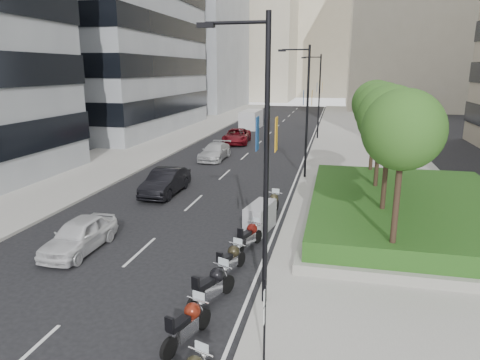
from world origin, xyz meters
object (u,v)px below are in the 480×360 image
(motorcycle_2, at_px, (212,286))
(motorcycle_4, at_px, (249,236))
(lamp_post_2, at_px, (318,92))
(parking_sign, at_px, (265,318))
(motorcycle_5, at_px, (260,218))
(car_d, at_px, (237,136))
(delivery_van, at_px, (251,120))
(motorcycle_1, at_px, (188,324))
(lamp_post_1, at_px, (305,106))
(car_b, at_px, (165,182))
(car_c, at_px, (215,152))
(car_a, at_px, (79,235))
(motorcycle_6, at_px, (273,204))
(lamp_post_0, at_px, (261,152))
(motorcycle_3, at_px, (230,260))

(motorcycle_2, bearing_deg, motorcycle_4, 20.30)
(lamp_post_2, relative_size, motorcycle_4, 4.39)
(parking_sign, height_order, motorcycle_5, parking_sign)
(car_d, bearing_deg, delivery_van, 89.10)
(motorcycle_1, xyz_separation_m, motorcycle_2, (0.08, 2.18, 0.03))
(motorcycle_2, relative_size, motorcycle_5, 0.92)
(motorcycle_2, bearing_deg, lamp_post_1, 19.00)
(lamp_post_1, height_order, car_b, lamp_post_1)
(motorcycle_2, xyz_separation_m, car_c, (-6.30, 22.25, 0.07))
(motorcycle_5, bearing_deg, car_b, 64.42)
(lamp_post_1, distance_m, car_a, 17.15)
(lamp_post_2, distance_m, motorcycle_6, 26.49)
(car_a, xyz_separation_m, delivery_van, (-0.57, 39.54, 0.37))
(motorcycle_1, bearing_deg, lamp_post_0, -16.41)
(motorcycle_2, bearing_deg, parking_sign, -117.82)
(motorcycle_5, distance_m, car_c, 16.94)
(lamp_post_1, bearing_deg, motorcycle_3, -95.47)
(motorcycle_2, relative_size, car_d, 0.40)
(motorcycle_1, height_order, car_a, car_a)
(motorcycle_1, bearing_deg, car_b, 41.84)
(car_c, xyz_separation_m, car_d, (-0.06, 8.46, 0.07))
(parking_sign, bearing_deg, motorcycle_2, 128.13)
(motorcycle_4, height_order, car_d, car_d)
(motorcycle_4, xyz_separation_m, car_a, (-6.92, -1.78, 0.14))
(motorcycle_1, height_order, delivery_van, delivery_van)
(parking_sign, bearing_deg, car_d, 104.31)
(lamp_post_0, distance_m, car_d, 31.78)
(lamp_post_2, bearing_deg, motorcycle_1, -92.45)
(parking_sign, relative_size, delivery_van, 0.45)
(motorcycle_3, bearing_deg, motorcycle_1, -163.79)
(car_b, bearing_deg, car_c, 89.94)
(car_d, bearing_deg, motorcycle_1, -84.18)
(motorcycle_3, relative_size, motorcycle_5, 0.87)
(motorcycle_4, xyz_separation_m, motorcycle_5, (0.08, 2.12, 0.10))
(parking_sign, bearing_deg, motorcycle_5, 100.78)
(motorcycle_3, bearing_deg, lamp_post_0, -124.55)
(motorcycle_1, relative_size, car_a, 0.52)
(parking_sign, distance_m, motorcycle_6, 12.04)
(lamp_post_0, relative_size, delivery_van, 1.63)
(parking_sign, relative_size, motorcycle_3, 1.23)
(lamp_post_0, xyz_separation_m, lamp_post_1, (0.00, 17.00, 0.00))
(lamp_post_2, bearing_deg, car_c, -121.10)
(motorcycle_3, relative_size, delivery_van, 0.37)
(lamp_post_1, height_order, car_a, lamp_post_1)
(car_a, bearing_deg, car_c, 89.47)
(motorcycle_2, xyz_separation_m, motorcycle_4, (0.30, 4.56, -0.05))
(motorcycle_4, bearing_deg, motorcycle_5, 16.63)
(car_d, bearing_deg, lamp_post_2, 24.78)
(lamp_post_0, xyz_separation_m, lamp_post_2, (0.00, 35.00, 0.00))
(motorcycle_1, xyz_separation_m, car_d, (-6.29, 32.89, 0.17))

